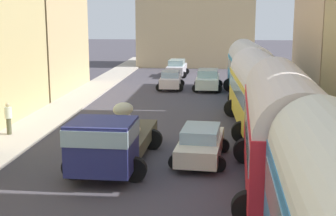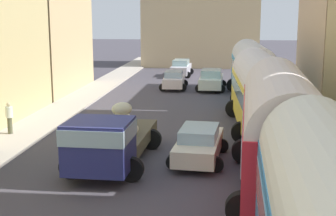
{
  "view_description": "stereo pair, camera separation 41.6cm",
  "coord_description": "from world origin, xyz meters",
  "px_view_note": "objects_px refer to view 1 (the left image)",
  "views": [
    {
      "loc": [
        2.26,
        -0.67,
        6.09
      ],
      "look_at": [
        0.0,
        22.31,
        1.44
      ],
      "focal_mm": 51.82,
      "sensor_mm": 36.0,
      "label": 1
    },
    {
      "loc": [
        2.67,
        -0.62,
        6.09
      ],
      "look_at": [
        0.0,
        22.31,
        1.44
      ],
      "focal_mm": 51.82,
      "sensor_mm": 36.0,
      "label": 2
    }
  ],
  "objects_px": {
    "car_3": "(208,80)",
    "cargo_truck_0": "(112,139)",
    "car_1": "(177,68)",
    "car_2": "(201,143)",
    "parked_bus_3": "(249,68)",
    "car_0": "(171,80)",
    "parked_bus_1": "(284,125)",
    "parked_bus_2": "(260,88)",
    "pedestrian_0": "(8,118)"
  },
  "relations": [
    {
      "from": "car_0",
      "to": "cargo_truck_0",
      "type": "bearing_deg",
      "value": -91.22
    },
    {
      "from": "car_0",
      "to": "car_2",
      "type": "xyz_separation_m",
      "value": [
        2.97,
        -18.43,
        -0.01
      ]
    },
    {
      "from": "parked_bus_3",
      "to": "car_1",
      "type": "height_order",
      "value": "parked_bus_3"
    },
    {
      "from": "parked_bus_1",
      "to": "car_1",
      "type": "relative_size",
      "value": 2.16
    },
    {
      "from": "cargo_truck_0",
      "to": "car_0",
      "type": "distance_m",
      "value": 19.91
    },
    {
      "from": "parked_bus_1",
      "to": "car_1",
      "type": "height_order",
      "value": "parked_bus_1"
    },
    {
      "from": "car_0",
      "to": "car_3",
      "type": "distance_m",
      "value": 2.94
    },
    {
      "from": "parked_bus_1",
      "to": "car_0",
      "type": "relative_size",
      "value": 2.53
    },
    {
      "from": "parked_bus_3",
      "to": "car_2",
      "type": "bearing_deg",
      "value": -100.98
    },
    {
      "from": "car_0",
      "to": "parked_bus_3",
      "type": "bearing_deg",
      "value": -31.46
    },
    {
      "from": "parked_bus_1",
      "to": "cargo_truck_0",
      "type": "relative_size",
      "value": 1.34
    },
    {
      "from": "parked_bus_1",
      "to": "parked_bus_2",
      "type": "xyz_separation_m",
      "value": [
        -0.0,
        9.0,
        -0.16
      ]
    },
    {
      "from": "car_3",
      "to": "cargo_truck_0",
      "type": "bearing_deg",
      "value": -99.62
    },
    {
      "from": "car_2",
      "to": "car_3",
      "type": "xyz_separation_m",
      "value": [
        -0.02,
        18.41,
        0.08
      ]
    },
    {
      "from": "parked_bus_1",
      "to": "car_0",
      "type": "height_order",
      "value": "parked_bus_1"
    },
    {
      "from": "car_1",
      "to": "car_2",
      "type": "distance_m",
      "value": 26.38
    },
    {
      "from": "car_1",
      "to": "pedestrian_0",
      "type": "bearing_deg",
      "value": -105.24
    },
    {
      "from": "parked_bus_3",
      "to": "car_1",
      "type": "bearing_deg",
      "value": 117.82
    },
    {
      "from": "parked_bus_3",
      "to": "car_0",
      "type": "distance_m",
      "value": 7.01
    },
    {
      "from": "parked_bus_3",
      "to": "car_3",
      "type": "bearing_deg",
      "value": 129.29
    },
    {
      "from": "car_2",
      "to": "parked_bus_2",
      "type": "bearing_deg",
      "value": 63.79
    },
    {
      "from": "car_2",
      "to": "cargo_truck_0",
      "type": "bearing_deg",
      "value": -156.67
    },
    {
      "from": "cargo_truck_0",
      "to": "car_0",
      "type": "bearing_deg",
      "value": 88.78
    },
    {
      "from": "parked_bus_2",
      "to": "car_1",
      "type": "height_order",
      "value": "parked_bus_2"
    },
    {
      "from": "parked_bus_3",
      "to": "car_3",
      "type": "distance_m",
      "value": 4.79
    },
    {
      "from": "car_0",
      "to": "car_1",
      "type": "distance_m",
      "value": 7.77
    },
    {
      "from": "parked_bus_1",
      "to": "car_3",
      "type": "xyz_separation_m",
      "value": [
        -2.91,
        21.55,
        -1.51
      ]
    },
    {
      "from": "parked_bus_1",
      "to": "car_3",
      "type": "height_order",
      "value": "parked_bus_1"
    },
    {
      "from": "car_0",
      "to": "car_2",
      "type": "bearing_deg",
      "value": -80.86
    },
    {
      "from": "car_1",
      "to": "car_0",
      "type": "bearing_deg",
      "value": -89.0
    },
    {
      "from": "cargo_truck_0",
      "to": "car_1",
      "type": "xyz_separation_m",
      "value": [
        0.29,
        27.66,
        -0.43
      ]
    },
    {
      "from": "pedestrian_0",
      "to": "car_2",
      "type": "bearing_deg",
      "value": -16.81
    },
    {
      "from": "car_1",
      "to": "parked_bus_3",
      "type": "bearing_deg",
      "value": -62.18
    },
    {
      "from": "cargo_truck_0",
      "to": "car_2",
      "type": "bearing_deg",
      "value": 23.33
    },
    {
      "from": "car_2",
      "to": "pedestrian_0",
      "type": "relative_size",
      "value": 2.6
    },
    {
      "from": "pedestrian_0",
      "to": "car_3",
      "type": "bearing_deg",
      "value": 58.75
    },
    {
      "from": "parked_bus_2",
      "to": "car_1",
      "type": "distance_m",
      "value": 21.25
    },
    {
      "from": "car_1",
      "to": "car_3",
      "type": "bearing_deg",
      "value": -68.44
    },
    {
      "from": "parked_bus_1",
      "to": "car_2",
      "type": "xyz_separation_m",
      "value": [
        -2.88,
        3.14,
        -1.59
      ]
    },
    {
      "from": "cargo_truck_0",
      "to": "car_1",
      "type": "height_order",
      "value": "cargo_truck_0"
    },
    {
      "from": "car_3",
      "to": "pedestrian_0",
      "type": "relative_size",
      "value": 2.58
    },
    {
      "from": "car_1",
      "to": "car_3",
      "type": "height_order",
      "value": "car_3"
    },
    {
      "from": "car_3",
      "to": "car_0",
      "type": "bearing_deg",
      "value": 179.52
    },
    {
      "from": "parked_bus_2",
      "to": "car_2",
      "type": "distance_m",
      "value": 6.68
    },
    {
      "from": "parked_bus_3",
      "to": "car_2",
      "type": "xyz_separation_m",
      "value": [
        -2.88,
        -14.86,
        -1.45
      ]
    },
    {
      "from": "parked_bus_1",
      "to": "parked_bus_3",
      "type": "bearing_deg",
      "value": 90.0
    },
    {
      "from": "car_2",
      "to": "parked_bus_1",
      "type": "bearing_deg",
      "value": -47.48
    },
    {
      "from": "parked_bus_1",
      "to": "cargo_truck_0",
      "type": "height_order",
      "value": "parked_bus_1"
    },
    {
      "from": "cargo_truck_0",
      "to": "car_0",
      "type": "relative_size",
      "value": 1.88
    },
    {
      "from": "parked_bus_1",
      "to": "pedestrian_0",
      "type": "xyz_separation_m",
      "value": [
        -12.34,
        6.0,
        -1.34
      ]
    }
  ]
}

